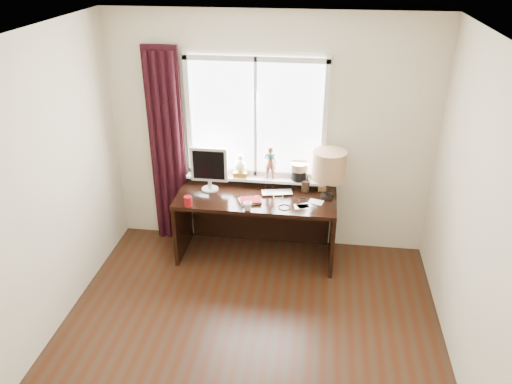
# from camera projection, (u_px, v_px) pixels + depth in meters

# --- Properties ---
(floor) EXTENTS (3.50, 4.00, 0.00)m
(floor) POSITION_uv_depth(u_px,v_px,m) (242.00, 365.00, 4.19)
(floor) COLOR #322014
(floor) RESTS_ON ground
(ceiling) EXTENTS (3.50, 4.00, 0.00)m
(ceiling) POSITION_uv_depth(u_px,v_px,m) (236.00, 50.00, 3.01)
(ceiling) COLOR white
(ceiling) RESTS_ON wall_back
(wall_back) EXTENTS (3.50, 0.00, 2.60)m
(wall_back) POSITION_uv_depth(u_px,v_px,m) (270.00, 136.00, 5.36)
(wall_back) COLOR beige
(wall_back) RESTS_ON ground
(wall_left) EXTENTS (0.00, 4.00, 2.60)m
(wall_left) POSITION_uv_depth(u_px,v_px,m) (14.00, 217.00, 3.81)
(wall_left) COLOR beige
(wall_left) RESTS_ON ground
(wall_right) EXTENTS (0.00, 4.00, 2.60)m
(wall_right) POSITION_uv_depth(u_px,v_px,m) (493.00, 252.00, 3.39)
(wall_right) COLOR beige
(wall_right) RESTS_ON ground
(laptop) EXTENTS (0.36, 0.27, 0.03)m
(laptop) POSITION_uv_depth(u_px,v_px,m) (277.00, 193.00, 5.35)
(laptop) COLOR silver
(laptop) RESTS_ON desk
(mug) EXTENTS (0.12, 0.12, 0.09)m
(mug) POSITION_uv_depth(u_px,v_px,m) (248.00, 206.00, 5.02)
(mug) COLOR white
(mug) RESTS_ON desk
(red_cup) EXTENTS (0.08, 0.08, 0.11)m
(red_cup) POSITION_uv_depth(u_px,v_px,m) (188.00, 201.00, 5.09)
(red_cup) COLOR maroon
(red_cup) RESTS_ON desk
(window) EXTENTS (1.52, 0.20, 1.40)m
(window) POSITION_uv_depth(u_px,v_px,m) (257.00, 137.00, 5.33)
(window) COLOR white
(window) RESTS_ON ground
(curtain) EXTENTS (0.38, 0.09, 2.25)m
(curtain) POSITION_uv_depth(u_px,v_px,m) (167.00, 150.00, 5.50)
(curtain) COLOR black
(curtain) RESTS_ON floor
(desk) EXTENTS (1.70, 0.70, 0.75)m
(desk) POSITION_uv_depth(u_px,v_px,m) (257.00, 212.00, 5.49)
(desk) COLOR black
(desk) RESTS_ON floor
(monitor) EXTENTS (0.40, 0.18, 0.49)m
(monitor) POSITION_uv_depth(u_px,v_px,m) (209.00, 166.00, 5.32)
(monitor) COLOR beige
(monitor) RESTS_ON desk
(notebook_stack) EXTENTS (0.26, 0.23, 0.03)m
(notebook_stack) POSITION_uv_depth(u_px,v_px,m) (250.00, 200.00, 5.19)
(notebook_stack) COLOR beige
(notebook_stack) RESTS_ON desk
(brush_holder) EXTENTS (0.09, 0.09, 0.25)m
(brush_holder) POSITION_uv_depth(u_px,v_px,m) (305.00, 186.00, 5.39)
(brush_holder) COLOR black
(brush_holder) RESTS_ON desk
(icon_frame) EXTENTS (0.10, 0.03, 0.13)m
(icon_frame) POSITION_uv_depth(u_px,v_px,m) (323.00, 186.00, 5.37)
(icon_frame) COLOR gold
(icon_frame) RESTS_ON desk
(table_lamp) EXTENTS (0.35, 0.35, 0.52)m
(table_lamp) POSITION_uv_depth(u_px,v_px,m) (329.00, 166.00, 5.12)
(table_lamp) COLOR black
(table_lamp) RESTS_ON desk
(loose_papers) EXTENTS (0.31, 0.26, 0.00)m
(loose_papers) POSITION_uv_depth(u_px,v_px,m) (307.00, 205.00, 5.13)
(loose_papers) COLOR white
(loose_papers) RESTS_ON desk
(desk_cables) EXTENTS (0.53, 0.58, 0.01)m
(desk_cables) POSITION_uv_depth(u_px,v_px,m) (286.00, 200.00, 5.23)
(desk_cables) COLOR black
(desk_cables) RESTS_ON desk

